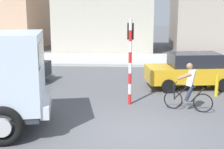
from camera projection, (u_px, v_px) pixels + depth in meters
ground_plane at (134, 132)px, 9.27m from camera, size 120.00×120.00×0.00m
sidewalk_far at (134, 59)px, 22.00m from camera, size 80.00×5.00×0.16m
cyclist at (189, 87)px, 11.06m from camera, size 1.65×0.70×1.72m
traffic_light_pole at (130, 50)px, 11.64m from camera, size 0.24×0.43×3.20m
car_red_near at (8, 65)px, 15.54m from camera, size 4.18×2.24×1.60m
car_white_mid at (192, 70)px, 14.34m from camera, size 4.21×2.31×1.60m
pedestrian_near_kerb at (32, 60)px, 16.96m from camera, size 0.34×0.22×1.62m
bollard_near at (217, 86)px, 12.97m from camera, size 0.14×0.14×0.90m
bollard_far at (209, 78)px, 14.33m from camera, size 0.14×0.14×0.90m
building_mid_block at (105, 19)px, 26.92m from camera, size 8.16×5.86×5.32m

